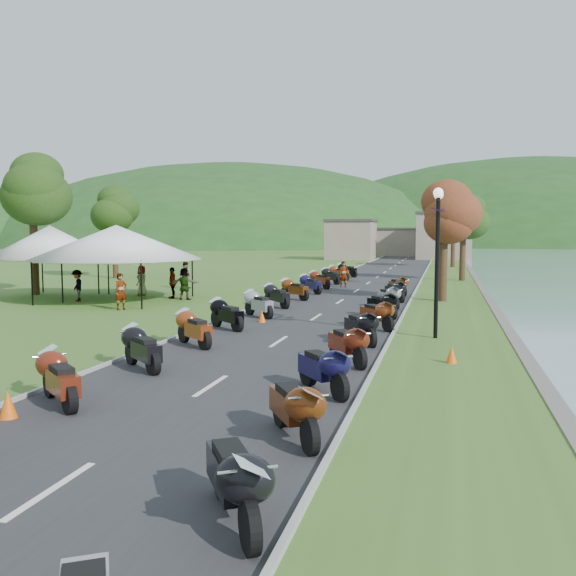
# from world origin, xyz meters

# --- Properties ---
(road) EXTENTS (7.00, 120.00, 0.02)m
(road) POSITION_xyz_m (0.00, 40.00, 0.01)
(road) COLOR #2D2D2F
(road) RESTS_ON ground
(hills_backdrop) EXTENTS (360.00, 120.00, 76.00)m
(hills_backdrop) POSITION_xyz_m (0.00, 200.00, 0.00)
(hills_backdrop) COLOR #285621
(hills_backdrop) RESTS_ON ground
(far_building) EXTENTS (18.00, 16.00, 5.00)m
(far_building) POSITION_xyz_m (-2.00, 85.00, 2.50)
(far_building) COLOR gray
(far_building) RESTS_ON ground
(moto_row_left) EXTENTS (2.60, 53.94, 1.10)m
(moto_row_left) POSITION_xyz_m (-2.48, 19.75, 0.55)
(moto_row_left) COLOR #331411
(moto_row_left) RESTS_ON ground
(moto_row_right) EXTENTS (2.60, 33.92, 1.10)m
(moto_row_right) POSITION_xyz_m (2.74, 16.37, 0.55)
(moto_row_right) COLOR #331411
(moto_row_right) RESTS_ON ground
(vendor_tent_main) EXTENTS (5.96, 5.96, 4.00)m
(vendor_tent_main) POSITION_xyz_m (-11.52, 25.68, 2.00)
(vendor_tent_main) COLOR white
(vendor_tent_main) RESTS_ON ground
(vendor_tent_side) EXTENTS (4.43, 4.43, 4.00)m
(vendor_tent_side) POSITION_xyz_m (-15.98, 26.31, 2.00)
(vendor_tent_side) COLOR white
(vendor_tent_side) RESTS_ON ground
(tree_park_left) EXTENTS (3.67, 3.67, 10.20)m
(tree_park_left) POSITION_xyz_m (-17.70, 27.19, 5.10)
(tree_park_left) COLOR #2A4D17
(tree_park_left) RESTS_ON ground
(tree_lakeside) EXTENTS (2.69, 2.69, 7.47)m
(tree_lakeside) POSITION_xyz_m (5.16, 29.64, 3.73)
(tree_lakeside) COLOR #2A4D17
(tree_lakeside) RESTS_ON ground
(pedestrian_a) EXTENTS (0.69, 0.77, 1.72)m
(pedestrian_a) POSITION_xyz_m (-9.36, 22.26, 0.00)
(pedestrian_a) COLOR slate
(pedestrian_a) RESTS_ON ground
(pedestrian_b) EXTENTS (0.89, 0.56, 1.72)m
(pedestrian_b) POSITION_xyz_m (-10.96, 33.09, 0.00)
(pedestrian_b) COLOR slate
(pedestrian_b) RESTS_ON ground
(pedestrian_c) EXTENTS (1.07, 1.08, 1.66)m
(pedestrian_c) POSITION_xyz_m (-13.41, 24.87, 0.00)
(pedestrian_c) COLOR slate
(pedestrian_c) RESTS_ON ground
(traffic_cone_near) EXTENTS (0.36, 0.36, 0.56)m
(traffic_cone_near) POSITION_xyz_m (-2.88, 6.67, 0.28)
(traffic_cone_near) COLOR #F2590C
(traffic_cone_near) RESTS_ON ground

